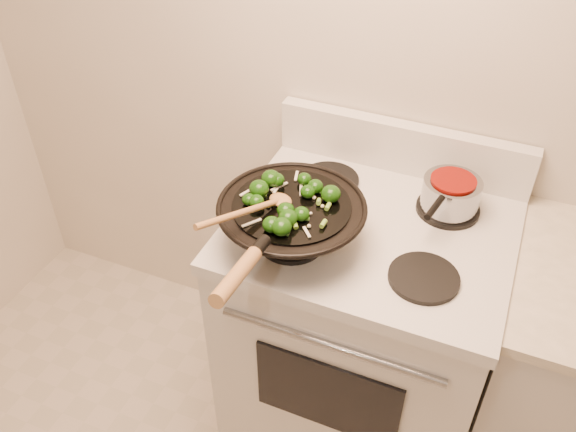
% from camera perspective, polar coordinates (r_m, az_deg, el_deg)
% --- Properties ---
extents(stove, '(0.78, 0.67, 1.08)m').
position_cam_1_polar(stove, '(2.03, 6.75, -10.56)').
color(stove, silver).
rests_on(stove, ground).
extents(wok, '(0.39, 0.65, 0.23)m').
position_cam_1_polar(wok, '(1.59, 0.28, -0.49)').
color(wok, black).
rests_on(wok, stove).
extents(stirfry, '(0.26, 0.28, 0.05)m').
position_cam_1_polar(stirfry, '(1.54, -0.18, 1.52)').
color(stirfry, '#123A09').
rests_on(stirfry, wok).
extents(wooden_spoon, '(0.15, 0.29, 0.08)m').
position_cam_1_polar(wooden_spoon, '(1.50, -2.82, 0.82)').
color(wooden_spoon, '#99693C').
rests_on(wooden_spoon, wok).
extents(saucepan, '(0.16, 0.26, 0.10)m').
position_cam_1_polar(saucepan, '(1.77, 14.98, 2.02)').
color(saucepan, gray).
rests_on(saucepan, stove).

